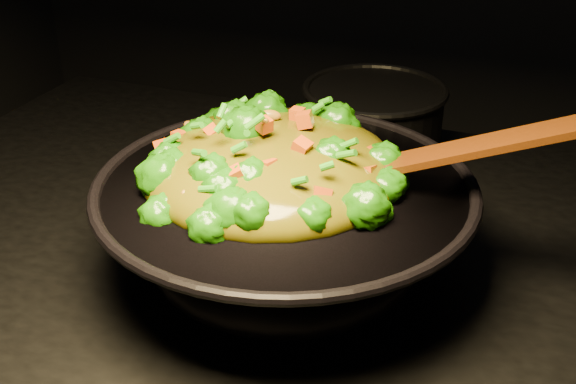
% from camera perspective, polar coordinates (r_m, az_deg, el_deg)
% --- Properties ---
extents(wok, '(0.56, 0.56, 0.13)m').
position_cam_1_polar(wok, '(0.89, -0.23, -2.97)').
color(wok, black).
rests_on(wok, stovetop).
extents(stir_fry, '(0.42, 0.42, 0.11)m').
position_cam_1_polar(stir_fry, '(0.86, -1.32, 4.63)').
color(stir_fry, '#1E6707').
rests_on(stir_fry, wok).
extents(spatula, '(0.30, 0.05, 0.13)m').
position_cam_1_polar(spatula, '(0.84, 12.26, 2.99)').
color(spatula, '#331106').
rests_on(spatula, wok).
extents(back_pot, '(0.28, 0.28, 0.13)m').
position_cam_1_polar(back_pot, '(1.19, 6.72, 5.44)').
color(back_pot, black).
rests_on(back_pot, stovetop).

